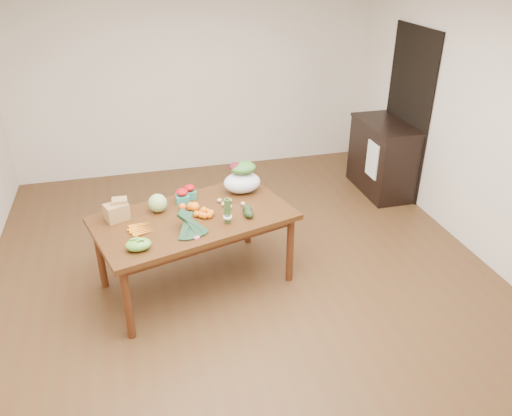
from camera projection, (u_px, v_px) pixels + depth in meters
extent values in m
plane|color=#4F341B|center=(247.00, 285.00, 4.86)|extent=(6.00, 6.00, 0.00)
cube|color=white|center=(194.00, 76.00, 6.78)|extent=(5.00, 0.02, 2.70)
cube|color=white|center=(499.00, 132.00, 4.78)|extent=(0.02, 6.00, 2.70)
cube|color=#44270F|center=(196.00, 250.00, 4.73)|extent=(1.96, 1.43, 0.75)
cube|color=black|center=(407.00, 113.00, 6.28)|extent=(0.02, 1.00, 2.10)
cube|color=black|center=(382.00, 157.00, 6.52)|extent=(0.52, 1.02, 0.94)
cube|color=white|center=(372.00, 160.00, 6.23)|extent=(0.02, 0.28, 0.45)
sphere|color=#ABC873|center=(158.00, 203.00, 4.59)|extent=(0.17, 0.17, 0.17)
sphere|color=orange|center=(183.00, 207.00, 4.64)|extent=(0.07, 0.07, 0.07)
sphere|color=orange|center=(191.00, 206.00, 4.63)|extent=(0.08, 0.08, 0.08)
sphere|color=orange|center=(195.00, 207.00, 4.62)|extent=(0.09, 0.09, 0.09)
ellipsoid|color=#66A638|center=(138.00, 245.00, 4.03)|extent=(0.21, 0.16, 0.09)
ellipsoid|color=tan|center=(224.00, 204.00, 4.71)|extent=(0.06, 0.05, 0.05)
ellipsoid|color=tan|center=(230.00, 207.00, 4.66)|extent=(0.05, 0.05, 0.04)
ellipsoid|color=tan|center=(229.00, 201.00, 4.77)|extent=(0.05, 0.04, 0.04)
ellipsoid|color=tan|center=(220.00, 200.00, 4.78)|extent=(0.05, 0.05, 0.04)
ellipsoid|color=#DAB37E|center=(243.00, 204.00, 4.72)|extent=(0.04, 0.04, 0.04)
ellipsoid|color=black|center=(249.00, 214.00, 4.51)|extent=(0.11, 0.13, 0.08)
ellipsoid|color=black|center=(247.00, 209.00, 4.58)|extent=(0.11, 0.14, 0.08)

